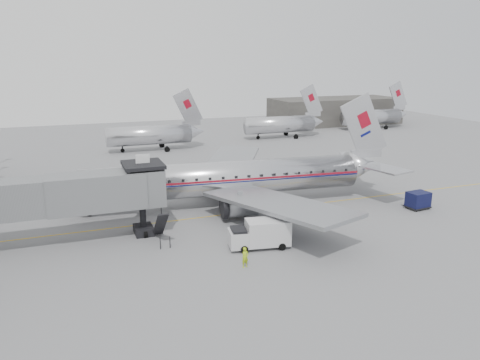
{
  "coord_description": "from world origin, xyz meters",
  "views": [
    {
      "loc": [
        -15.01,
        -36.01,
        15.2
      ],
      "look_at": [
        1.07,
        6.81,
        3.2
      ],
      "focal_mm": 35.0,
      "sensor_mm": 36.0,
      "label": 1
    }
  ],
  "objects_px": {
    "airliner": "(230,178)",
    "service_van": "(260,233)",
    "ramp_worker": "(245,257)",
    "baggage_cart_navy": "(418,200)"
  },
  "relations": [
    {
      "from": "service_van",
      "to": "airliner",
      "type": "bearing_deg",
      "value": 92.16
    },
    {
      "from": "baggage_cart_navy",
      "to": "ramp_worker",
      "type": "relative_size",
      "value": 1.53
    },
    {
      "from": "airliner",
      "to": "ramp_worker",
      "type": "relative_size",
      "value": 23.21
    },
    {
      "from": "baggage_cart_navy",
      "to": "ramp_worker",
      "type": "bearing_deg",
      "value": -168.14
    },
    {
      "from": "airliner",
      "to": "baggage_cart_navy",
      "type": "xyz_separation_m",
      "value": [
        17.78,
        -8.13,
        -1.97
      ]
    },
    {
      "from": "airliner",
      "to": "service_van",
      "type": "xyz_separation_m",
      "value": [
        -1.55,
        -11.87,
        -1.68
      ]
    },
    {
      "from": "airliner",
      "to": "baggage_cart_navy",
      "type": "relative_size",
      "value": 15.17
    },
    {
      "from": "baggage_cart_navy",
      "to": "ramp_worker",
      "type": "height_order",
      "value": "baggage_cart_navy"
    },
    {
      "from": "service_van",
      "to": "baggage_cart_navy",
      "type": "relative_size",
      "value": 2.17
    },
    {
      "from": "airliner",
      "to": "ramp_worker",
      "type": "xyz_separation_m",
      "value": [
        -4.05,
        -14.93,
        -2.12
      ]
    }
  ]
}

